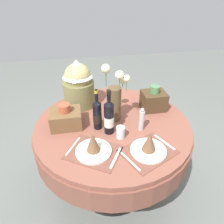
{
  "coord_description": "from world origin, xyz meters",
  "views": [
    {
      "loc": [
        -0.25,
        -1.3,
        1.71
      ],
      "look_at": [
        0.0,
        0.03,
        0.83
      ],
      "focal_mm": 32.54,
      "sensor_mm": 36.0,
      "label": 1
    }
  ],
  "objects_px": {
    "place_setting_left": "(93,147)",
    "woven_basket_side_right": "(154,100)",
    "woven_basket_side_left": "(66,118)",
    "flower_vase": "(115,97)",
    "dining_table": "(113,136)",
    "place_setting_right": "(149,146)",
    "wine_bottle_centre": "(97,114)",
    "pepper_mill": "(142,120)",
    "gift_tub_back_left": "(78,82)",
    "wine_bottle_left": "(109,117)",
    "tumbler_near_right": "(121,132)"
  },
  "relations": [
    {
      "from": "place_setting_left",
      "to": "place_setting_right",
      "type": "bearing_deg",
      "value": -9.73
    },
    {
      "from": "place_setting_left",
      "to": "wine_bottle_centre",
      "type": "relative_size",
      "value": 1.31
    },
    {
      "from": "place_setting_left",
      "to": "woven_basket_side_right",
      "type": "distance_m",
      "value": 0.73
    },
    {
      "from": "place_setting_left",
      "to": "flower_vase",
      "type": "xyz_separation_m",
      "value": [
        0.21,
        0.36,
        0.15
      ]
    },
    {
      "from": "wine_bottle_centre",
      "to": "woven_basket_side_right",
      "type": "bearing_deg",
      "value": 20.24
    },
    {
      "from": "place_setting_left",
      "to": "place_setting_right",
      "type": "height_order",
      "value": "same"
    },
    {
      "from": "wine_bottle_centre",
      "to": "pepper_mill",
      "type": "relative_size",
      "value": 1.71
    },
    {
      "from": "flower_vase",
      "to": "woven_basket_side_left",
      "type": "bearing_deg",
      "value": -175.88
    },
    {
      "from": "dining_table",
      "to": "gift_tub_back_left",
      "type": "height_order",
      "value": "gift_tub_back_left"
    },
    {
      "from": "flower_vase",
      "to": "woven_basket_side_left",
      "type": "relative_size",
      "value": 1.95
    },
    {
      "from": "tumbler_near_right",
      "to": "woven_basket_side_right",
      "type": "relative_size",
      "value": 0.41
    },
    {
      "from": "tumbler_near_right",
      "to": "pepper_mill",
      "type": "bearing_deg",
      "value": 20.16
    },
    {
      "from": "wine_bottle_left",
      "to": "woven_basket_side_left",
      "type": "relative_size",
      "value": 1.51
    },
    {
      "from": "flower_vase",
      "to": "woven_basket_side_right",
      "type": "relative_size",
      "value": 2.07
    },
    {
      "from": "woven_basket_side_left",
      "to": "place_setting_left",
      "type": "bearing_deg",
      "value": -62.43
    },
    {
      "from": "place_setting_right",
      "to": "woven_basket_side_left",
      "type": "xyz_separation_m",
      "value": [
        -0.53,
        0.39,
        0.03
      ]
    },
    {
      "from": "woven_basket_side_left",
      "to": "dining_table",
      "type": "bearing_deg",
      "value": -3.97
    },
    {
      "from": "dining_table",
      "to": "woven_basket_side_right",
      "type": "height_order",
      "value": "woven_basket_side_right"
    },
    {
      "from": "place_setting_left",
      "to": "gift_tub_back_left",
      "type": "relative_size",
      "value": 1.01
    },
    {
      "from": "pepper_mill",
      "to": "woven_basket_side_right",
      "type": "height_order",
      "value": "woven_basket_side_right"
    },
    {
      "from": "woven_basket_side_right",
      "to": "flower_vase",
      "type": "bearing_deg",
      "value": -165.82
    },
    {
      "from": "flower_vase",
      "to": "wine_bottle_centre",
      "type": "relative_size",
      "value": 1.39
    },
    {
      "from": "flower_vase",
      "to": "pepper_mill",
      "type": "relative_size",
      "value": 2.38
    },
    {
      "from": "place_setting_left",
      "to": "wine_bottle_left",
      "type": "xyz_separation_m",
      "value": [
        0.14,
        0.19,
        0.09
      ]
    },
    {
      "from": "flower_vase",
      "to": "woven_basket_side_right",
      "type": "height_order",
      "value": "flower_vase"
    },
    {
      "from": "wine_bottle_centre",
      "to": "woven_basket_side_right",
      "type": "xyz_separation_m",
      "value": [
        0.51,
        0.19,
        -0.04
      ]
    },
    {
      "from": "dining_table",
      "to": "gift_tub_back_left",
      "type": "xyz_separation_m",
      "value": [
        -0.24,
        0.33,
        0.37
      ]
    },
    {
      "from": "woven_basket_side_left",
      "to": "gift_tub_back_left",
      "type": "bearing_deg",
      "value": 68.28
    },
    {
      "from": "pepper_mill",
      "to": "gift_tub_back_left",
      "type": "height_order",
      "value": "gift_tub_back_left"
    },
    {
      "from": "place_setting_left",
      "to": "place_setting_right",
      "type": "xyz_separation_m",
      "value": [
        0.36,
        -0.06,
        0.0
      ]
    },
    {
      "from": "dining_table",
      "to": "place_setting_right",
      "type": "relative_size",
      "value": 3.02
    },
    {
      "from": "place_setting_left",
      "to": "tumbler_near_right",
      "type": "height_order",
      "value": "place_setting_left"
    },
    {
      "from": "wine_bottle_left",
      "to": "wine_bottle_centre",
      "type": "relative_size",
      "value": 1.08
    },
    {
      "from": "place_setting_right",
      "to": "woven_basket_side_left",
      "type": "relative_size",
      "value": 1.8
    },
    {
      "from": "wine_bottle_left",
      "to": "woven_basket_side_right",
      "type": "xyz_separation_m",
      "value": [
        0.44,
        0.26,
        -0.05
      ]
    },
    {
      "from": "place_setting_left",
      "to": "gift_tub_back_left",
      "type": "xyz_separation_m",
      "value": [
        -0.05,
        0.64,
        0.18
      ]
    },
    {
      "from": "dining_table",
      "to": "pepper_mill",
      "type": "relative_size",
      "value": 6.62
    },
    {
      "from": "flower_vase",
      "to": "woven_basket_side_right",
      "type": "bearing_deg",
      "value": 14.18
    },
    {
      "from": "tumbler_near_right",
      "to": "pepper_mill",
      "type": "relative_size",
      "value": 0.48
    },
    {
      "from": "gift_tub_back_left",
      "to": "woven_basket_side_right",
      "type": "bearing_deg",
      "value": -16.47
    },
    {
      "from": "wine_bottle_left",
      "to": "wine_bottle_centre",
      "type": "xyz_separation_m",
      "value": [
        -0.08,
        0.07,
        -0.01
      ]
    },
    {
      "from": "place_setting_left",
      "to": "woven_basket_side_left",
      "type": "bearing_deg",
      "value": 117.57
    },
    {
      "from": "wine_bottle_centre",
      "to": "pepper_mill",
      "type": "distance_m",
      "value": 0.33
    },
    {
      "from": "dining_table",
      "to": "wine_bottle_centre",
      "type": "bearing_deg",
      "value": -160.15
    },
    {
      "from": "dining_table",
      "to": "flower_vase",
      "type": "relative_size",
      "value": 2.78
    },
    {
      "from": "dining_table",
      "to": "woven_basket_side_right",
      "type": "distance_m",
      "value": 0.47
    },
    {
      "from": "wine_bottle_centre",
      "to": "pepper_mill",
      "type": "xyz_separation_m",
      "value": [
        0.32,
        -0.08,
        -0.03
      ]
    },
    {
      "from": "flower_vase",
      "to": "wine_bottle_left",
      "type": "height_order",
      "value": "flower_vase"
    },
    {
      "from": "flower_vase",
      "to": "woven_basket_side_left",
      "type": "xyz_separation_m",
      "value": [
        -0.39,
        -0.03,
        -0.13
      ]
    },
    {
      "from": "woven_basket_side_left",
      "to": "woven_basket_side_right",
      "type": "bearing_deg",
      "value": 9.03
    }
  ]
}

